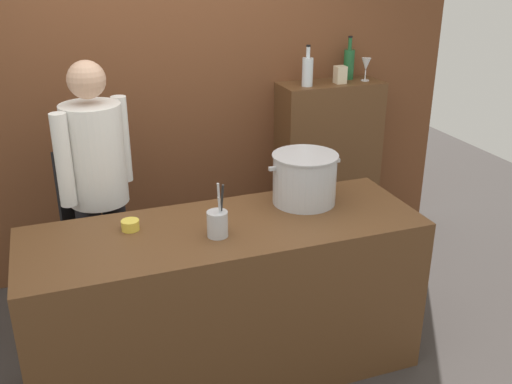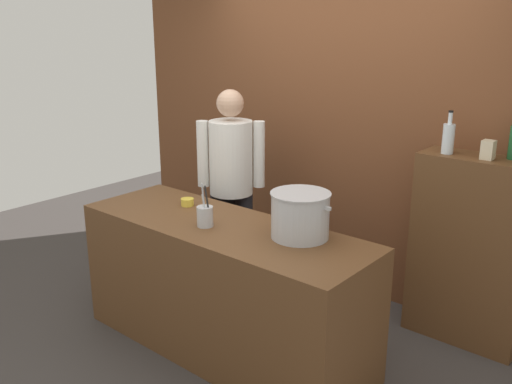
{
  "view_description": "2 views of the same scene",
  "coord_description": "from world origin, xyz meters",
  "px_view_note": "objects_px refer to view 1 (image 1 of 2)",
  "views": [
    {
      "loc": [
        -0.77,
        -2.58,
        2.22
      ],
      "look_at": [
        0.27,
        0.29,
        0.94
      ],
      "focal_mm": 41.06,
      "sensor_mm": 36.0,
      "label": 1
    },
    {
      "loc": [
        2.33,
        -2.44,
        2.14
      ],
      "look_at": [
        0.05,
        0.27,
        1.07
      ],
      "focal_mm": 39.24,
      "sensor_mm": 36.0,
      "label": 2
    }
  ],
  "objects_px": {
    "butter_jar": "(130,225)",
    "spice_tin_cream": "(340,75)",
    "chef": "(97,181)",
    "utensil_crock": "(218,223)",
    "wine_bottle_clear": "(308,71)",
    "wine_glass_wide": "(366,65)",
    "stockpot_large": "(305,179)",
    "wine_bottle_green": "(349,63)"
  },
  "relations": [
    {
      "from": "butter_jar",
      "to": "wine_bottle_clear",
      "type": "relative_size",
      "value": 0.32
    },
    {
      "from": "wine_glass_wide",
      "to": "spice_tin_cream",
      "type": "height_order",
      "value": "wine_glass_wide"
    },
    {
      "from": "wine_bottle_clear",
      "to": "chef",
      "type": "bearing_deg",
      "value": -163.36
    },
    {
      "from": "stockpot_large",
      "to": "chef",
      "type": "bearing_deg",
      "value": 152.74
    },
    {
      "from": "utensil_crock",
      "to": "wine_glass_wide",
      "type": "height_order",
      "value": "wine_glass_wide"
    },
    {
      "from": "butter_jar",
      "to": "spice_tin_cream",
      "type": "relative_size",
      "value": 0.75
    },
    {
      "from": "butter_jar",
      "to": "wine_bottle_clear",
      "type": "xyz_separation_m",
      "value": [
        1.43,
        1.02,
        0.49
      ]
    },
    {
      "from": "wine_bottle_green",
      "to": "stockpot_large",
      "type": "bearing_deg",
      "value": -127.27
    },
    {
      "from": "chef",
      "to": "wine_bottle_green",
      "type": "xyz_separation_m",
      "value": [
        1.91,
        0.57,
        0.46
      ]
    },
    {
      "from": "utensil_crock",
      "to": "wine_bottle_green",
      "type": "height_order",
      "value": "wine_bottle_green"
    },
    {
      "from": "chef",
      "to": "wine_glass_wide",
      "type": "height_order",
      "value": "chef"
    },
    {
      "from": "chef",
      "to": "wine_bottle_green",
      "type": "distance_m",
      "value": 2.05
    },
    {
      "from": "chef",
      "to": "utensil_crock",
      "type": "distance_m",
      "value": 0.93
    },
    {
      "from": "spice_tin_cream",
      "to": "wine_glass_wide",
      "type": "bearing_deg",
      "value": 3.14
    },
    {
      "from": "stockpot_large",
      "to": "wine_glass_wide",
      "type": "bearing_deg",
      "value": 47.41
    },
    {
      "from": "wine_glass_wide",
      "to": "spice_tin_cream",
      "type": "distance_m",
      "value": 0.22
    },
    {
      "from": "wine_glass_wide",
      "to": "stockpot_large",
      "type": "bearing_deg",
      "value": -132.59
    },
    {
      "from": "wine_bottle_clear",
      "to": "spice_tin_cream",
      "type": "relative_size",
      "value": 2.33
    },
    {
      "from": "wine_bottle_green",
      "to": "utensil_crock",
      "type": "bearing_deg",
      "value": -136.38
    },
    {
      "from": "wine_bottle_clear",
      "to": "spice_tin_cream",
      "type": "distance_m",
      "value": 0.26
    },
    {
      "from": "butter_jar",
      "to": "spice_tin_cream",
      "type": "xyz_separation_m",
      "value": [
        1.69,
        1.03,
        0.44
      ]
    },
    {
      "from": "utensil_crock",
      "to": "wine_bottle_green",
      "type": "xyz_separation_m",
      "value": [
        1.42,
        1.35,
        0.45
      ]
    },
    {
      "from": "utensil_crock",
      "to": "wine_bottle_clear",
      "type": "xyz_separation_m",
      "value": [
        1.03,
        1.24,
        0.45
      ]
    },
    {
      "from": "chef",
      "to": "spice_tin_cream",
      "type": "distance_m",
      "value": 1.89
    },
    {
      "from": "utensil_crock",
      "to": "wine_bottle_green",
      "type": "relative_size",
      "value": 0.92
    },
    {
      "from": "spice_tin_cream",
      "to": "wine_bottle_green",
      "type": "bearing_deg",
      "value": 41.22
    },
    {
      "from": "butter_jar",
      "to": "wine_bottle_green",
      "type": "xyz_separation_m",
      "value": [
        1.82,
        1.14,
        0.5
      ]
    },
    {
      "from": "utensil_crock",
      "to": "wine_glass_wide",
      "type": "distance_m",
      "value": 2.01
    },
    {
      "from": "stockpot_large",
      "to": "spice_tin_cream",
      "type": "bearing_deg",
      "value": 54.27
    },
    {
      "from": "chef",
      "to": "stockpot_large",
      "type": "relative_size",
      "value": 3.94
    },
    {
      "from": "wine_bottle_clear",
      "to": "stockpot_large",
      "type": "bearing_deg",
      "value": -114.86
    },
    {
      "from": "spice_tin_cream",
      "to": "wine_bottle_clear",
      "type": "bearing_deg",
      "value": -179.08
    },
    {
      "from": "chef",
      "to": "wine_glass_wide",
      "type": "distance_m",
      "value": 2.11
    },
    {
      "from": "stockpot_large",
      "to": "butter_jar",
      "type": "bearing_deg",
      "value": -178.85
    },
    {
      "from": "wine_bottle_clear",
      "to": "wine_glass_wide",
      "type": "bearing_deg",
      "value": 1.92
    },
    {
      "from": "butter_jar",
      "to": "chef",
      "type": "bearing_deg",
      "value": 99.92
    },
    {
      "from": "stockpot_large",
      "to": "spice_tin_cream",
      "type": "xyz_separation_m",
      "value": [
        0.73,
        1.01,
        0.33
      ]
    },
    {
      "from": "wine_bottle_clear",
      "to": "wine_glass_wide",
      "type": "height_order",
      "value": "wine_bottle_clear"
    },
    {
      "from": "stockpot_large",
      "to": "wine_glass_wide",
      "type": "distance_m",
      "value": 1.44
    },
    {
      "from": "utensil_crock",
      "to": "butter_jar",
      "type": "bearing_deg",
      "value": 151.3
    },
    {
      "from": "utensil_crock",
      "to": "spice_tin_cream",
      "type": "bearing_deg",
      "value": 43.84
    },
    {
      "from": "wine_bottle_green",
      "to": "wine_bottle_clear",
      "type": "height_order",
      "value": "wine_bottle_green"
    }
  ]
}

